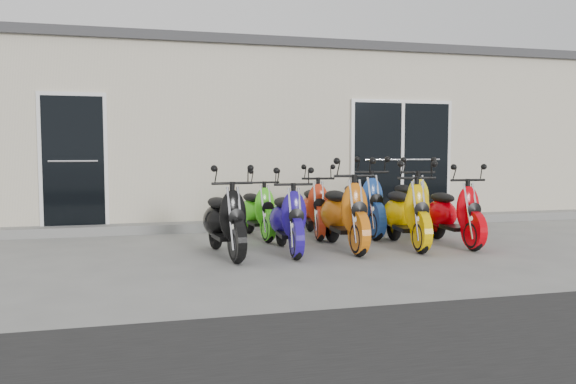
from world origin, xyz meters
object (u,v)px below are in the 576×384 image
scooter_back_red (315,200)px  scooter_front_orange_a (344,203)px  scooter_back_yellow (410,195)px  scooter_front_blue (288,210)px  scooter_back_green (257,203)px  scooter_front_red (454,204)px  scooter_front_orange_b (406,203)px  scooter_back_blue (362,196)px  scooter_front_black (225,210)px

scooter_back_red → scooter_front_orange_a: bearing=-78.9°
scooter_back_red → scooter_back_yellow: scooter_back_yellow is taller
scooter_front_blue → scooter_back_yellow: bearing=30.1°
scooter_front_orange_a → scooter_back_green: scooter_front_orange_a is taller
scooter_back_yellow → scooter_back_red: bearing=-173.5°
scooter_front_orange_a → scooter_front_red: scooter_front_orange_a is taller
scooter_front_blue → scooter_back_yellow: size_ratio=0.92×
scooter_front_red → scooter_back_red: size_ratio=1.02×
scooter_front_orange_a → scooter_back_red: scooter_front_orange_a is taller
scooter_front_blue → scooter_front_orange_b: bearing=4.1°
scooter_front_red → scooter_back_green: (-2.65, 1.32, -0.04)m
scooter_back_blue → scooter_back_green: bearing=176.7°
scooter_front_red → scooter_front_orange_b: bearing=-179.5°
scooter_front_orange_a → scooter_back_blue: bearing=58.6°
scooter_back_green → scooter_back_red: (0.92, -0.04, 0.03)m
scooter_back_red → scooter_front_black: bearing=-132.3°
scooter_front_blue → scooter_front_orange_a: scooter_front_orange_a is taller
scooter_front_orange_b → scooter_front_red: size_ratio=1.04×
scooter_front_blue → scooter_back_green: bearing=99.5°
scooter_front_blue → scooter_back_yellow: (2.40, 1.23, 0.05)m
scooter_front_red → scooter_back_yellow: scooter_back_yellow is taller
scooter_front_blue → scooter_back_green: scooter_front_blue is taller
scooter_front_orange_a → scooter_back_green: 1.60m
scooter_front_blue → scooter_front_orange_a: (0.82, 0.07, 0.06)m
scooter_front_orange_a → scooter_back_yellow: 1.95m
scooter_front_black → scooter_back_yellow: size_ratio=0.95×
scooter_front_black → scooter_front_blue: (0.86, 0.03, -0.02)m
scooter_front_black → scooter_front_orange_b: (2.60, 0.06, 0.02)m
scooter_front_orange_a → scooter_front_red: 1.67m
scooter_front_blue → scooter_back_red: bearing=62.4°
scooter_front_blue → scooter_front_orange_a: bearing=7.8°
scooter_front_black → scooter_front_orange_b: bearing=-5.7°
scooter_front_blue → scooter_front_orange_b: size_ratio=0.94×
scooter_back_yellow → scooter_front_blue: bearing=-144.0°
scooter_front_red → scooter_back_blue: bearing=130.0°
scooter_front_red → scooter_back_red: scooter_front_red is taller
scooter_front_black → scooter_front_orange_b: scooter_front_orange_b is taller
scooter_front_red → scooter_back_green: size_ratio=1.08×
scooter_front_black → scooter_front_red: size_ratio=1.01×
scooter_front_black → scooter_front_blue: scooter_front_black is taller
scooter_back_red → scooter_back_green: bearing=-174.2°
scooter_front_blue → scooter_back_red: size_ratio=1.00×
scooter_front_orange_b → scooter_front_black: bearing=-172.5°
scooter_front_orange_b → scooter_back_red: bearing=134.0°
scooter_back_yellow → scooter_front_red: bearing=-76.5°
scooter_back_blue → scooter_front_orange_a: bearing=-121.5°
scooter_front_blue → scooter_back_yellow: 2.69m
scooter_front_orange_b → scooter_front_orange_a: bearing=-176.1°
scooter_front_orange_b → scooter_back_yellow: 1.36m
scooter_front_black → scooter_back_red: size_ratio=1.03×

